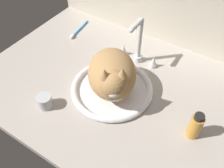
{
  "coord_description": "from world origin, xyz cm",
  "views": [
    {
      "loc": [
        41.07,
        -59.84,
        80.42
      ],
      "look_at": [
        4.51,
        -2.74,
        7.0
      ],
      "focal_mm": 38.45,
      "sensor_mm": 36.0,
      "label": 1
    }
  ],
  "objects_px": {
    "cat": "(112,75)",
    "metal_jar": "(45,101)",
    "faucet": "(138,46)",
    "amber_bottle": "(195,126)",
    "toothbrush": "(79,30)",
    "sink_basin": "(112,89)"
  },
  "relations": [
    {
      "from": "amber_bottle",
      "to": "toothbrush",
      "type": "xyz_separation_m",
      "value": [
        -0.75,
        0.29,
        -0.05
      ]
    },
    {
      "from": "cat",
      "to": "toothbrush",
      "type": "distance_m",
      "value": 0.5
    },
    {
      "from": "amber_bottle",
      "to": "toothbrush",
      "type": "relative_size",
      "value": 0.66
    },
    {
      "from": "toothbrush",
      "to": "sink_basin",
      "type": "bearing_deg",
      "value": -34.73
    },
    {
      "from": "amber_bottle",
      "to": "metal_jar",
      "type": "height_order",
      "value": "amber_bottle"
    },
    {
      "from": "faucet",
      "to": "toothbrush",
      "type": "relative_size",
      "value": 1.29
    },
    {
      "from": "sink_basin",
      "to": "cat",
      "type": "xyz_separation_m",
      "value": [
        0.01,
        -0.01,
        0.1
      ]
    },
    {
      "from": "cat",
      "to": "amber_bottle",
      "type": "height_order",
      "value": "cat"
    },
    {
      "from": "amber_bottle",
      "to": "toothbrush",
      "type": "bearing_deg",
      "value": 158.64
    },
    {
      "from": "sink_basin",
      "to": "cat",
      "type": "bearing_deg",
      "value": -54.77
    },
    {
      "from": "sink_basin",
      "to": "metal_jar",
      "type": "xyz_separation_m",
      "value": [
        -0.18,
        -0.21,
        0.02
      ]
    },
    {
      "from": "cat",
      "to": "metal_jar",
      "type": "xyz_separation_m",
      "value": [
        -0.19,
        -0.2,
        -0.08
      ]
    },
    {
      "from": "sink_basin",
      "to": "cat",
      "type": "height_order",
      "value": "cat"
    },
    {
      "from": "cat",
      "to": "toothbrush",
      "type": "height_order",
      "value": "cat"
    },
    {
      "from": "amber_bottle",
      "to": "cat",
      "type": "bearing_deg",
      "value": 178.44
    },
    {
      "from": "sink_basin",
      "to": "toothbrush",
      "type": "relative_size",
      "value": 1.92
    },
    {
      "from": "toothbrush",
      "to": "faucet",
      "type": "bearing_deg",
      "value": -7.29
    },
    {
      "from": "faucet",
      "to": "metal_jar",
      "type": "distance_m",
      "value": 0.48
    },
    {
      "from": "toothbrush",
      "to": "cat",
      "type": "bearing_deg",
      "value": -35.42
    },
    {
      "from": "amber_bottle",
      "to": "metal_jar",
      "type": "xyz_separation_m",
      "value": [
        -0.54,
        -0.19,
        -0.03
      ]
    },
    {
      "from": "cat",
      "to": "toothbrush",
      "type": "relative_size",
      "value": 1.79
    },
    {
      "from": "amber_bottle",
      "to": "toothbrush",
      "type": "distance_m",
      "value": 0.81
    }
  ]
}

